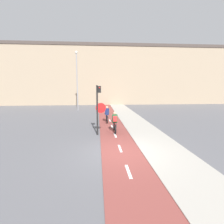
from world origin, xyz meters
TOP-DOWN VIEW (x-y plane):
  - ground_plane at (0.00, 0.00)m, footprint 120.00×120.00m
  - bike_lane at (0.00, 0.00)m, footprint 2.01×60.00m
  - sidewalk_strip at (2.20, 0.00)m, footprint 2.40×60.00m
  - building_row_background at (0.00, 24.45)m, footprint 60.00×5.20m
  - traffic_light_pole at (-1.09, 3.27)m, footprint 0.67×0.25m
  - street_lamp_far at (-3.79, 15.36)m, footprint 0.36×0.36m
  - cyclist_near at (0.05, 3.80)m, footprint 0.46×1.67m
  - cyclist_far at (-0.31, 7.26)m, footprint 0.46×1.67m

SIDE VIEW (x-z plane):
  - ground_plane at x=0.00m, z-range 0.00..0.00m
  - bike_lane at x=0.00m, z-range 0.00..0.02m
  - sidewalk_strip at x=2.20m, z-range 0.00..0.05m
  - cyclist_far at x=-0.31m, z-range -0.07..1.41m
  - cyclist_near at x=0.05m, z-range -0.03..1.45m
  - traffic_light_pole at x=-1.09m, z-range 0.39..3.71m
  - street_lamp_far at x=-3.79m, z-range 0.78..8.51m
  - building_row_background at x=0.00m, z-range 0.01..10.40m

